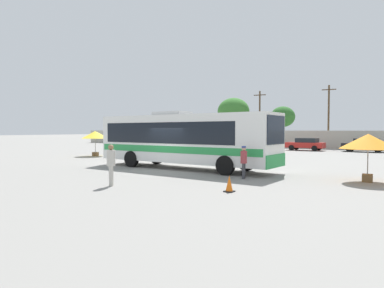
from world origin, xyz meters
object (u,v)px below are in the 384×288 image
(roadside_tree_left, at_px, (233,111))
(traffic_cone_on_apron, at_px, (229,184))
(parked_car_leftmost_dark_blue, at_px, (214,141))
(parked_car_third_red, at_px, (306,144))
(attendant_by_bus_door, at_px, (244,160))
(vendor_umbrella_near_gate_yellow, at_px, (95,135))
(utility_pole_near, at_px, (260,117))
(coach_bus_white_green, at_px, (182,138))
(vendor_umbrella_secondary_orange, at_px, (368,142))
(passenger_waiting_on_apron, at_px, (111,163))
(utility_pole_far, at_px, (329,115))
(roadside_tree_midleft, at_px, (283,117))
(parked_car_rightmost_black, at_px, (365,145))
(parked_car_second_white, at_px, (253,142))

(roadside_tree_left, xyz_separation_m, traffic_cone_on_apron, (17.88, -37.55, -5.03))
(parked_car_leftmost_dark_blue, xyz_separation_m, parked_car_third_red, (12.54, -0.53, -0.04))
(attendant_by_bus_door, relative_size, parked_car_third_red, 0.37)
(vendor_umbrella_near_gate_yellow, relative_size, utility_pole_near, 0.29)
(coach_bus_white_green, relative_size, vendor_umbrella_secondary_orange, 4.88)
(coach_bus_white_green, relative_size, utility_pole_near, 1.46)
(passenger_waiting_on_apron, distance_m, utility_pole_far, 38.55)
(vendor_umbrella_near_gate_yellow, distance_m, parked_car_third_red, 23.87)
(vendor_umbrella_secondary_orange, distance_m, utility_pole_near, 36.46)
(parked_car_leftmost_dark_blue, height_order, parked_car_third_red, parked_car_leftmost_dark_blue)
(attendant_by_bus_door, distance_m, roadside_tree_midleft, 37.00)
(utility_pole_near, xyz_separation_m, traffic_cone_on_apron, (13.45, -37.46, -4.02))
(roadside_tree_left, distance_m, roadside_tree_midleft, 7.66)
(parked_car_leftmost_dark_blue, bearing_deg, traffic_cone_on_apron, -60.15)
(parked_car_rightmost_black, relative_size, utility_pole_near, 0.55)
(roadside_tree_midleft, bearing_deg, parked_car_rightmost_black, -37.47)
(parked_car_leftmost_dark_blue, bearing_deg, coach_bus_white_green, -65.48)
(vendor_umbrella_near_gate_yellow, bearing_deg, coach_bus_white_green, -18.50)
(attendant_by_bus_door, height_order, parked_car_rightmost_black, attendant_by_bus_door)
(coach_bus_white_green, xyz_separation_m, passenger_waiting_on_apron, (1.25, -7.14, -0.89))
(coach_bus_white_green, bearing_deg, parked_car_rightmost_black, 72.18)
(parked_car_second_white, xyz_separation_m, traffic_cone_on_apron, (11.10, -29.22, -0.49))
(vendor_umbrella_near_gate_yellow, xyz_separation_m, parked_car_rightmost_black, (20.18, 20.02, -1.15))
(coach_bus_white_green, bearing_deg, passenger_waiting_on_apron, -80.09)
(vendor_umbrella_near_gate_yellow, height_order, roadside_tree_midleft, roadside_tree_midleft)
(coach_bus_white_green, distance_m, utility_pole_far, 31.44)
(roadside_tree_midleft, bearing_deg, parked_car_leftmost_dark_blue, -124.67)
(coach_bus_white_green, height_order, utility_pole_far, utility_pole_far)
(parked_car_leftmost_dark_blue, bearing_deg, parked_car_third_red, -2.44)
(passenger_waiting_on_apron, relative_size, utility_pole_far, 0.21)
(utility_pole_near, relative_size, traffic_cone_on_apron, 12.95)
(utility_pole_far, bearing_deg, parked_car_third_red, -97.35)
(parked_car_leftmost_dark_blue, relative_size, utility_pole_near, 0.53)
(vendor_umbrella_near_gate_yellow, distance_m, utility_pole_near, 28.18)
(coach_bus_white_green, height_order, traffic_cone_on_apron, coach_bus_white_green)
(attendant_by_bus_door, xyz_separation_m, vendor_umbrella_near_gate_yellow, (-17.52, 6.29, 1.02))
(passenger_waiting_on_apron, height_order, parked_car_third_red, passenger_waiting_on_apron)
(passenger_waiting_on_apron, bearing_deg, parked_car_third_red, 89.33)
(utility_pole_far, bearing_deg, roadside_tree_left, 177.47)
(parked_car_leftmost_dark_blue, relative_size, roadside_tree_left, 0.59)
(coach_bus_white_green, distance_m, parked_car_rightmost_black, 25.41)
(roadside_tree_midleft, bearing_deg, roadside_tree_left, -167.86)
(coach_bus_white_green, relative_size, parked_car_third_red, 2.79)
(roadside_tree_left, relative_size, roadside_tree_midleft, 1.26)
(passenger_waiting_on_apron, distance_m, roadside_tree_left, 41.36)
(traffic_cone_on_apron, bearing_deg, utility_pole_near, 109.75)
(parked_car_second_white, xyz_separation_m, parked_car_third_red, (6.62, -0.10, -0.03))
(parked_car_second_white, bearing_deg, utility_pole_near, 105.95)
(parked_car_rightmost_black, bearing_deg, coach_bus_white_green, -107.82)
(parked_car_rightmost_black, height_order, roadside_tree_midleft, roadside_tree_midleft)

